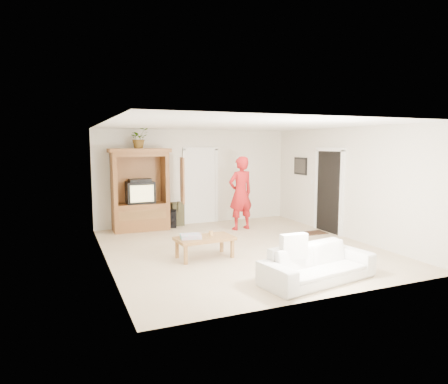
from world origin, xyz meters
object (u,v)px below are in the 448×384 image
at_px(armoire, 141,195).
at_px(man, 241,193).
at_px(sofa, 318,264).
at_px(coffee_table, 205,240).

distance_m(armoire, man, 2.56).
xyz_separation_m(armoire, sofa, (1.86, -5.00, -0.62)).
height_order(armoire, man, armoire).
relative_size(armoire, man, 1.11).
relative_size(armoire, sofa, 1.07).
distance_m(sofa, coffee_table, 2.31).
height_order(sofa, coffee_table, sofa).
relative_size(sofa, coffee_table, 1.70).
distance_m(man, coffee_table, 2.81).
bearing_deg(sofa, man, 72.80).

